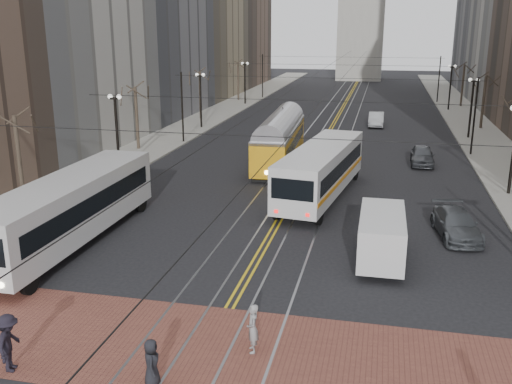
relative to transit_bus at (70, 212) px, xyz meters
The scene contains 19 objects.
ground 10.53m from the transit_bus, 22.91° to the right, with size 260.00×260.00×0.00m, color black.
sidewalk_left 41.34m from the transit_bus, 97.55° to the left, with size 5.00×140.00×0.15m, color gray.
sidewalk_right 47.79m from the transit_bus, 59.03° to the left, with size 5.00×140.00×0.15m, color gray.
crosswalk_band 12.62m from the transit_bus, 40.05° to the right, with size 25.00×6.00×0.01m, color brown.
streetcar_rails 42.09m from the transit_bus, 76.84° to the left, with size 4.80×130.00×0.02m, color gray.
centre_lines 42.09m from the transit_bus, 76.84° to the left, with size 0.42×130.00×0.01m, color gold.
lamp_posts 26.52m from the transit_bus, 68.81° to the left, with size 27.60×57.20×5.60m.
street_trees 32.66m from the transit_bus, 72.94° to the left, with size 31.68×53.28×5.60m.
trolley_wires 32.31m from the transit_bus, 72.72° to the left, with size 25.96×120.00×6.60m.
transit_bus is the anchor object (origin of this frame).
streetcar 20.98m from the transit_bus, 70.29° to the left, with size 2.51×13.52×3.19m, color orange.
rear_bus 15.72m from the transit_bus, 43.65° to the left, with size 2.77×12.73×3.32m, color silver.
cargo_van 15.30m from the transit_bus, ahead, with size 2.02×5.26×2.33m, color silver.
sedan_grey 28.33m from the transit_bus, 49.93° to the left, with size 1.78×4.43×1.51m, color #3D4045.
sedan_silver 42.04m from the transit_bus, 70.15° to the left, with size 1.61×4.62×1.52m, color #AAADB2.
sedan_parked 19.81m from the transit_bus, 15.45° to the left, with size 1.95×4.79×1.39m, color #464A4E.
pedestrian_a 13.46m from the transit_bus, 50.24° to the right, with size 0.75×0.49×1.54m, color black.
pedestrian_b 13.64m from the transit_bus, 34.96° to the right, with size 0.63×0.41×1.72m, color gray.
pedestrian_d 11.26m from the transit_bus, 69.82° to the right, with size 1.25×0.72×1.94m, color black.
Camera 1 is at (5.42, -20.37, 10.60)m, focal length 40.00 mm.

